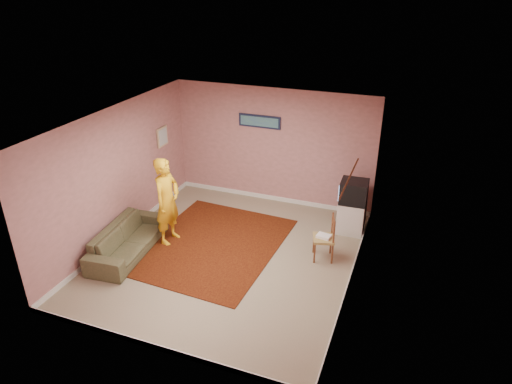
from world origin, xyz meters
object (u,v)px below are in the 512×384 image
at_px(sofa, 128,240).
at_px(person, 167,201).
at_px(chair_b, 324,233).
at_px(tv_cabinet, 351,217).
at_px(chair_a, 351,200).
at_px(crt_tv, 354,192).

xyz_separation_m(sofa, person, (0.51, 0.65, 0.58)).
bearing_deg(sofa, chair_b, -77.96).
height_order(tv_cabinet, chair_b, chair_b).
xyz_separation_m(chair_b, sofa, (-3.44, -1.09, -0.25)).
relative_size(tv_cabinet, chair_a, 1.41).
relative_size(crt_tv, chair_b, 1.15).
relative_size(chair_a, chair_b, 0.98).
bearing_deg(tv_cabinet, crt_tv, -177.64).
height_order(sofa, person, person).
xyz_separation_m(crt_tv, sofa, (-3.74, -2.24, -0.61)).
bearing_deg(person, sofa, 146.58).
xyz_separation_m(crt_tv, chair_b, (-0.30, -1.14, -0.36)).
xyz_separation_m(tv_cabinet, chair_b, (-0.31, -1.14, 0.20)).
bearing_deg(chair_b, tv_cabinet, 148.25).
relative_size(sofa, person, 1.10).
height_order(chair_a, chair_b, same).
distance_m(sofa, person, 1.01).
height_order(chair_a, sofa, chair_a).
distance_m(chair_a, sofa, 4.49).
distance_m(tv_cabinet, person, 3.65).
relative_size(crt_tv, sofa, 0.29).
bearing_deg(crt_tv, sofa, -151.49).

